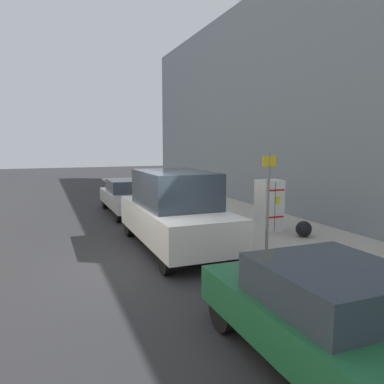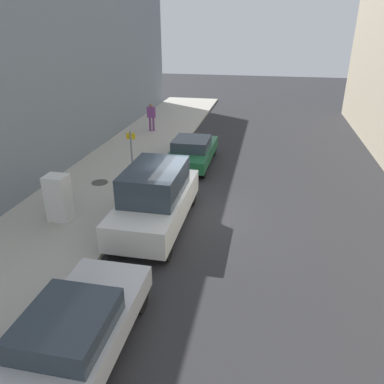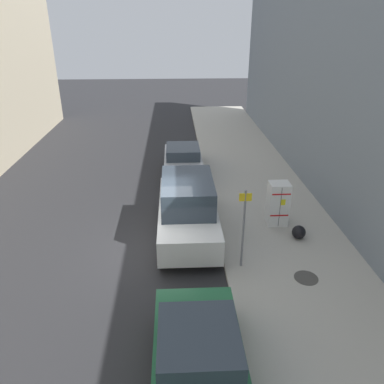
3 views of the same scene
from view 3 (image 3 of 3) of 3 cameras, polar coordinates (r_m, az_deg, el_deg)
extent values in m
plane|color=#28282B|center=(12.73, -5.42, -8.85)|extent=(80.00, 80.00, 0.00)
cube|color=#B2ADA0|center=(13.20, 14.07, -7.87)|extent=(4.47, 44.00, 0.13)
cube|color=white|center=(13.97, 12.94, -1.71)|extent=(0.73, 0.64, 1.62)
cube|color=black|center=(13.69, 13.28, -2.32)|extent=(0.01, 0.01, 1.54)
cube|color=yellow|center=(13.62, 13.74, -1.53)|extent=(0.16, 0.01, 0.22)
cube|color=red|center=(13.46, 13.49, -0.36)|extent=(0.66, 0.01, 0.05)
cube|color=red|center=(13.83, 13.15, -3.51)|extent=(0.66, 0.01, 0.05)
cylinder|color=#47443F|center=(11.74, 16.99, -12.40)|extent=(0.70, 0.70, 0.02)
cylinder|color=slate|center=(11.16, 7.81, -5.71)|extent=(0.07, 0.07, 2.54)
cube|color=yellow|center=(10.64, 8.15, -0.79)|extent=(0.36, 0.02, 0.24)
sphere|color=black|center=(13.46, 15.96, -5.91)|extent=(0.47, 0.47, 0.47)
cube|color=silver|center=(18.44, -1.36, 4.43)|extent=(1.83, 4.42, 0.55)
cube|color=#2D3842|center=(18.47, -1.40, 6.20)|extent=(1.61, 1.86, 0.50)
cylinder|color=black|center=(17.07, 1.43, 1.72)|extent=(0.22, 0.68, 0.68)
cylinder|color=black|center=(17.03, -3.85, 1.61)|extent=(0.22, 0.68, 0.68)
cylinder|color=black|center=(20.09, 0.77, 5.35)|extent=(0.22, 0.68, 0.68)
cylinder|color=black|center=(20.06, -3.74, 5.26)|extent=(0.22, 0.68, 0.68)
cube|color=silver|center=(13.17, -0.69, -3.60)|extent=(1.97, 4.94, 0.85)
cube|color=#2D3842|center=(12.77, -0.71, -0.04)|extent=(1.74, 2.72, 0.95)
cylinder|color=black|center=(11.85, 3.88, -9.62)|extent=(0.22, 0.68, 0.68)
cylinder|color=black|center=(11.79, -4.55, -9.85)|extent=(0.22, 0.68, 0.68)
cylinder|color=black|center=(15.08, 2.31, -1.55)|extent=(0.22, 0.68, 0.68)
cylinder|color=black|center=(15.03, -4.22, -1.69)|extent=(0.22, 0.68, 0.68)
cube|color=#1E6038|center=(8.37, 1.13, -25.40)|extent=(1.88, 4.37, 0.55)
cube|color=#2D3842|center=(8.12, 1.05, -21.85)|extent=(1.65, 1.84, 0.50)
cylinder|color=black|center=(9.74, 5.47, -18.86)|extent=(0.22, 0.65, 0.65)
cylinder|color=black|center=(9.67, -4.64, -19.21)|extent=(0.22, 0.65, 0.65)
camera|label=1|loc=(5.47, -40.52, -33.07)|focal=35.00mm
camera|label=2|loc=(22.58, -11.35, 22.70)|focal=35.00mm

